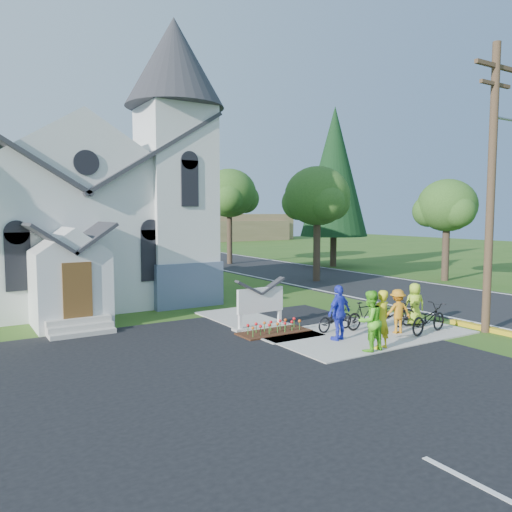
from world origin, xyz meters
TOP-DOWN VIEW (x-y plane):
  - ground at (0.00, 0.00)m, footprint 120.00×120.00m
  - parking_lot at (-7.00, -2.00)m, footprint 20.00×16.00m
  - road at (10.00, 15.00)m, footprint 8.00×90.00m
  - sidewalk at (1.50, 0.50)m, footprint 7.00×4.00m
  - church at (-5.48, 12.48)m, footprint 12.35×12.00m
  - church_sign at (-1.20, 3.20)m, footprint 2.20×0.40m
  - flower_bed at (-1.20, 2.30)m, footprint 2.60×1.10m
  - utility_pole at (5.36, -1.50)m, footprint 3.45×0.28m
  - tree_road_near at (8.50, 12.00)m, footprint 4.00×4.00m
  - tree_road_mid at (9.00, 24.00)m, footprint 4.40×4.40m
  - tree_road_far at (15.50, 8.00)m, footprint 3.60×3.60m
  - conifer at (15.00, 18.00)m, footprint 5.20×5.20m
  - distant_hills at (3.36, 56.33)m, footprint 61.00×10.00m
  - cyclist_0 at (0.41, -1.20)m, footprint 0.68×0.46m
  - bike_0 at (0.76, 1.33)m, footprint 1.72×0.77m
  - cyclist_1 at (-0.07, -1.20)m, footprint 0.93×0.75m
  - bike_1 at (1.82, 0.94)m, footprint 1.68×0.48m
  - cyclist_2 at (0.01, 0.28)m, footprint 1.14×0.66m
  - bike_2 at (2.93, 0.66)m, footprint 2.02×1.16m
  - cyclist_3 at (2.38, -0.07)m, footprint 1.12×0.84m
  - bike_3 at (3.51, 0.45)m, footprint 1.48×0.42m
  - cyclist_4 at (3.90, 0.48)m, footprint 0.91×0.77m
  - bike_4 at (3.25, -0.68)m, footprint 2.04×0.96m

SIDE VIEW (x-z plane):
  - ground at x=0.00m, z-range 0.00..0.00m
  - parking_lot at x=-7.00m, z-range 0.00..0.02m
  - road at x=10.00m, z-range 0.00..0.02m
  - sidewalk at x=1.50m, z-range 0.00..0.05m
  - flower_bed at x=-1.20m, z-range 0.00..0.07m
  - bike_0 at x=0.76m, z-range 0.05..0.93m
  - bike_3 at x=3.51m, z-range 0.05..0.94m
  - bike_2 at x=2.93m, z-range 0.05..1.05m
  - bike_1 at x=1.82m, z-range 0.05..1.06m
  - bike_4 at x=3.25m, z-range 0.05..1.08m
  - cyclist_3 at x=2.38m, z-range 0.05..1.58m
  - cyclist_4 at x=3.90m, z-range 0.05..1.62m
  - cyclist_0 at x=0.41m, z-range 0.05..1.87m
  - cyclist_2 at x=0.01m, z-range 0.05..1.88m
  - cyclist_1 at x=-0.07m, z-range 0.05..1.90m
  - church_sign at x=-1.20m, z-range 0.18..1.88m
  - distant_hills at x=3.36m, z-range -0.63..4.97m
  - tree_road_far at x=15.50m, z-range 1.48..7.78m
  - tree_road_near at x=8.50m, z-range 1.68..8.73m
  - church at x=-5.48m, z-range -1.25..11.75m
  - utility_pole at x=5.36m, z-range 0.40..10.40m
  - tree_road_mid at x=9.00m, z-range 1.88..9.68m
  - conifer at x=15.00m, z-range 1.19..13.59m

